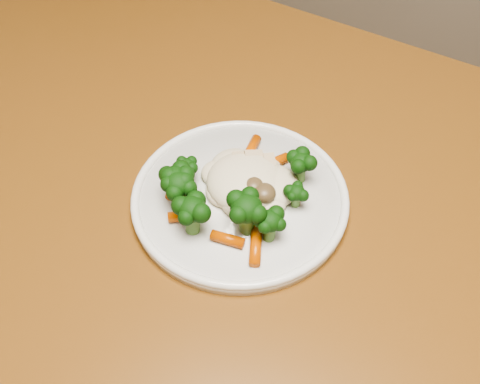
{
  "coord_description": "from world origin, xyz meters",
  "views": [
    {
      "loc": [
        -0.03,
        -0.19,
        1.28
      ],
      "look_at": [
        -0.23,
        0.2,
        0.77
      ],
      "focal_mm": 45.0,
      "sensor_mm": 36.0,
      "label": 1
    }
  ],
  "objects": [
    {
      "name": "meal",
      "position": [
        -0.23,
        0.19,
        0.78
      ],
      "size": [
        0.16,
        0.18,
        0.05
      ],
      "color": "beige",
      "rests_on": "plate"
    },
    {
      "name": "plate",
      "position": [
        -0.23,
        0.2,
        0.76
      ],
      "size": [
        0.24,
        0.24,
        0.01
      ],
      "primitive_type": "cylinder",
      "color": "white",
      "rests_on": "dining_table"
    },
    {
      "name": "dining_table",
      "position": [
        -0.23,
        0.19,
        0.65
      ],
      "size": [
        1.25,
        0.87,
        0.75
      ],
      "rotation": [
        0.0,
        0.0,
        -0.05
      ],
      "color": "brown",
      "rests_on": "ground"
    }
  ]
}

